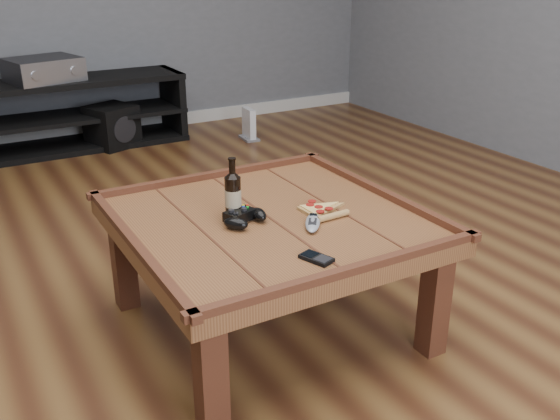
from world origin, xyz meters
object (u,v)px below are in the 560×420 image
game_console (249,125)px  pizza_slice (321,210)px  game_controller (244,217)px  smartphone (316,258)px  beer_bottle (233,194)px  av_receiver (44,69)px  media_console (85,113)px  remote_control (313,222)px  subwoofer (112,126)px  coffee_table (269,233)px

game_console → pizza_slice: bearing=-106.2°
game_controller → smartphone: bearing=-97.2°
smartphone → game_console: (1.14, 2.69, -0.35)m
beer_bottle → game_console: (1.21, 2.27, -0.43)m
beer_bottle → game_controller: 0.09m
pizza_slice → av_receiver: 2.83m
media_console → remote_control: bearing=-88.1°
media_console → smartphone: (-0.03, -3.11, 0.21)m
media_console → game_console: 1.19m
smartphone → subwoofer: size_ratio=0.29×
media_console → remote_control: (0.10, -2.89, 0.22)m
beer_bottle → av_receiver: bearing=92.8°
game_controller → game_console: bearing=45.0°
beer_bottle → av_receiver: beer_bottle is taller
av_receiver → smartphone: bearing=-100.0°
game_console → game_controller: bearing=-112.3°
pizza_slice → remote_control: same height
coffee_table → pizza_slice: bearing=-15.7°
beer_bottle → pizza_slice: size_ratio=0.92×
coffee_table → beer_bottle: size_ratio=4.69×
game_console → smartphone: bearing=-108.0°
media_console → coffee_table: bearing=-90.0°
remote_control → game_controller: bearing=-178.9°
remote_control → subwoofer: 2.81m
beer_bottle → pizza_slice: beer_bottle is taller
pizza_slice → remote_control: bearing=-139.0°
coffee_table → smartphone: coffee_table is taller
coffee_table → media_console: bearing=90.0°
game_controller → smartphone: game_controller is taller
remote_control → av_receiver: bearing=131.9°
av_receiver → game_console: size_ratio=2.21×
beer_bottle → remote_control: 0.29m
game_controller → remote_control: game_controller is taller
media_console → game_controller: same height
smartphone → subwoofer: 3.04m
av_receiver → remote_control: bearing=-97.2°
pizza_slice → subwoofer: pizza_slice is taller
coffee_table → subwoofer: 2.67m
pizza_slice → subwoofer: 2.73m
media_console → beer_bottle: 2.71m
smartphone → subwoofer: smartphone is taller
game_controller → remote_control: bearing=-51.9°
pizza_slice → smartphone: pizza_slice is taller
game_controller → av_receiver: size_ratio=0.34×
remote_control → beer_bottle: bearing=171.2°
av_receiver → pizza_slice: bearing=-95.2°
coffee_table → av_receiver: (-0.24, 2.74, 0.19)m
smartphone → remote_control: (0.13, 0.22, 0.01)m
coffee_table → av_receiver: size_ratio=1.97×
smartphone → av_receiver: (-0.21, 3.11, 0.12)m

